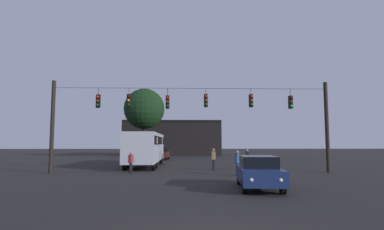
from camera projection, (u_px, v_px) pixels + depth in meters
The scene contains 11 objects.
ground_plane at pixel (189, 164), 31.07m from camera, with size 168.00×168.00×0.00m, color black.
overhead_signal_span at pixel (191, 117), 22.44m from camera, with size 20.27×0.44×6.65m.
city_bus at pixel (146, 146), 28.41m from camera, with size 2.58×11.01×3.00m.
car_near_right at pixel (259, 172), 14.42m from camera, with size 2.25×4.47×1.52m.
car_far_left at pixel (161, 153), 39.70m from camera, with size 2.04×4.42×1.52m.
pedestrian_crossing_left at pixel (237, 161), 20.24m from camera, with size 0.32×0.41×1.64m.
pedestrian_crossing_center at pixel (213, 158), 24.26m from camera, with size 0.32×0.41×1.70m.
pedestrian_crossing_right at pixel (131, 161), 21.62m from camera, with size 0.35×0.42×1.51m.
pedestrian_near_bus at pixel (247, 158), 24.06m from camera, with size 0.30×0.40×1.66m.
corner_building at pixel (173, 138), 55.87m from camera, with size 16.83×8.21×6.03m.
tree_left_silhouette at pixel (144, 109), 45.46m from camera, with size 5.98×5.98×10.15m.
Camera 1 is at (-0.63, -6.89, 2.13)m, focal length 28.84 mm.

